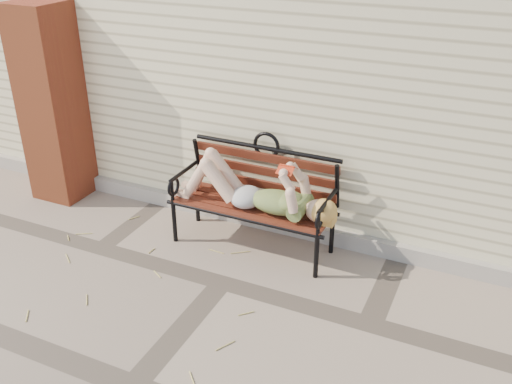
% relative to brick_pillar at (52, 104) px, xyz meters
% --- Properties ---
extents(ground, '(80.00, 80.00, 0.00)m').
position_rel_brick_pillar_xyz_m(ground, '(2.30, -0.75, -1.00)').
color(ground, gray).
rests_on(ground, ground).
extents(house_wall, '(8.00, 4.00, 3.00)m').
position_rel_brick_pillar_xyz_m(house_wall, '(2.30, 2.25, 0.50)').
color(house_wall, beige).
rests_on(house_wall, ground).
extents(foundation_strip, '(8.00, 0.10, 0.15)m').
position_rel_brick_pillar_xyz_m(foundation_strip, '(2.30, 0.22, -0.93)').
color(foundation_strip, '#9B948C').
rests_on(foundation_strip, ground).
extents(brick_pillar, '(0.50, 0.50, 2.00)m').
position_rel_brick_pillar_xyz_m(brick_pillar, '(0.00, 0.00, 0.00)').
color(brick_pillar, '#9E4423').
rests_on(brick_pillar, ground).
extents(garden_bench, '(1.56, 0.62, 1.01)m').
position_rel_brick_pillar_xyz_m(garden_bench, '(2.29, -0.04, -0.43)').
color(garden_bench, black).
rests_on(garden_bench, ground).
extents(reading_woman, '(1.47, 0.33, 0.46)m').
position_rel_brick_pillar_xyz_m(reading_woman, '(2.30, -0.17, -0.40)').
color(reading_woman, '#092E44').
rests_on(reading_woman, ground).
extents(straw_scatter, '(2.37, 1.54, 0.01)m').
position_rel_brick_pillar_xyz_m(straw_scatter, '(1.03, -0.89, -0.99)').
color(straw_scatter, tan).
rests_on(straw_scatter, ground).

